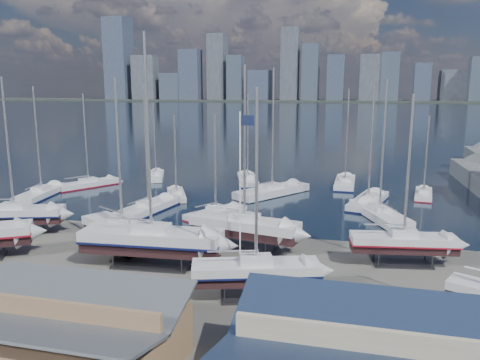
# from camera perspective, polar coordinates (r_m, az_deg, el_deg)

# --- Properties ---
(ground) EXTENTS (1400.00, 1400.00, 0.00)m
(ground) POSITION_cam_1_polar(r_m,az_deg,el_deg) (40.92, -7.96, -10.18)
(ground) COLOR #605E59
(ground) RESTS_ON ground
(water) EXTENTS (1400.00, 600.00, 0.40)m
(water) POSITION_cam_1_polar(r_m,az_deg,el_deg) (345.91, 11.85, 8.24)
(water) COLOR #1A293C
(water) RESTS_ON ground
(far_shore) EXTENTS (1400.00, 80.00, 2.20)m
(far_shore) POSITION_cam_1_polar(r_m,az_deg,el_deg) (605.61, 12.96, 9.37)
(far_shore) COLOR #2D332D
(far_shore) RESTS_ON ground
(skyline) EXTENTS (639.14, 43.80, 107.69)m
(skyline) POSITION_cam_1_polar(r_m,az_deg,el_deg) (599.96, 12.33, 13.02)
(skyline) COLOR #475166
(skyline) RESTS_ON far_shore
(shed_grey) EXTENTS (12.60, 8.40, 4.17)m
(shed_grey) POSITION_cam_1_polar(r_m,az_deg,el_deg) (27.26, -21.38, -17.21)
(shed_grey) COLOR #8C6B4C
(shed_grey) RESTS_ON ground
(sailboat_cradle_0) EXTENTS (10.22, 5.63, 15.92)m
(sailboat_cradle_0) POSITION_cam_1_polar(r_m,az_deg,el_deg) (53.67, -25.81, -3.77)
(sailboat_cradle_0) COLOR #2D2D33
(sailboat_cradle_0) RESTS_ON ground
(sailboat_cradle_2) EXTENTS (9.77, 6.87, 15.73)m
(sailboat_cradle_2) POSITION_cam_1_polar(r_m,az_deg,el_deg) (44.47, -14.13, -5.88)
(sailboat_cradle_2) COLOR #2D2D33
(sailboat_cradle_2) RESTS_ON ground
(sailboat_cradle_3) EXTENTS (12.21, 4.25, 19.12)m
(sailboat_cradle_3) POSITION_cam_1_polar(r_m,az_deg,el_deg) (40.34, -10.70, -7.22)
(sailboat_cradle_3) COLOR #2D2D33
(sailboat_cradle_3) RESTS_ON ground
(sailboat_cradle_4) EXTENTS (10.74, 4.91, 16.85)m
(sailboat_cradle_4) POSITION_cam_1_polar(r_m,az_deg,el_deg) (43.92, 0.55, -5.67)
(sailboat_cradle_4) COLOR #2D2D33
(sailboat_cradle_4) RESTS_ON ground
(sailboat_cradle_5) EXTENTS (9.50, 5.20, 14.88)m
(sailboat_cradle_5) POSITION_cam_1_polar(r_m,az_deg,el_deg) (33.82, 1.96, -11.05)
(sailboat_cradle_5) COLOR #2D2D33
(sailboat_cradle_5) RESTS_ON ground
(sailboat_cradle_6) EXTENTS (9.08, 3.82, 14.36)m
(sailboat_cradle_6) POSITION_cam_1_polar(r_m,az_deg,el_deg) (42.24, 19.29, -7.17)
(sailboat_cradle_6) COLOR #2D2D33
(sailboat_cradle_6) RESTS_ON ground
(sailboat_moored_0) EXTENTS (4.56, 10.95, 15.88)m
(sailboat_moored_0) POSITION_cam_1_polar(r_m,az_deg,el_deg) (70.91, -23.01, -1.64)
(sailboat_moored_0) COLOR black
(sailboat_moored_0) RESTS_ON water
(sailboat_moored_1) EXTENTS (7.38, 9.95, 14.80)m
(sailboat_moored_1) POSITION_cam_1_polar(r_m,az_deg,el_deg) (75.32, -17.98, -0.60)
(sailboat_moored_1) COLOR black
(sailboat_moored_1) RESTS_ON water
(sailboat_moored_2) EXTENTS (5.46, 9.03, 13.20)m
(sailboat_moored_2) POSITION_cam_1_polar(r_m,az_deg,el_deg) (79.73, -10.22, 0.39)
(sailboat_moored_2) COLOR black
(sailboat_moored_2) RESTS_ON water
(sailboat_moored_3) EXTENTS (4.76, 11.11, 16.09)m
(sailboat_moored_3) POSITION_cam_1_polar(r_m,az_deg,el_deg) (58.22, -11.09, -3.56)
(sailboat_moored_3) COLOR black
(sailboat_moored_3) RESTS_ON water
(sailboat_moored_4) EXTENTS (5.39, 8.09, 11.93)m
(sailboat_moored_4) POSITION_cam_1_polar(r_m,az_deg,el_deg) (65.24, -7.77, -1.87)
(sailboat_moored_4) COLOR black
(sailboat_moored_4) RESTS_ON water
(sailboat_moored_5) EXTENTS (5.67, 10.22, 14.72)m
(sailboat_moored_5) POSITION_cam_1_polar(r_m,az_deg,el_deg) (75.16, 0.95, -0.09)
(sailboat_moored_5) COLOR black
(sailboat_moored_5) RESTS_ON water
(sailboat_moored_6) EXTENTS (6.27, 8.34, 12.44)m
(sailboat_moored_6) POSITION_cam_1_polar(r_m,az_deg,el_deg) (55.32, -2.97, -4.13)
(sailboat_moored_6) COLOR black
(sailboat_moored_6) RESTS_ON water
(sailboat_moored_7) EXTENTS (9.60, 12.06, 18.43)m
(sailboat_moored_7) POSITION_cam_1_polar(r_m,az_deg,el_deg) (66.19, 3.94, -1.61)
(sailboat_moored_7) COLOR black
(sailboat_moored_7) RESTS_ON water
(sailboat_moored_8) EXTENTS (3.03, 10.42, 15.52)m
(sailboat_moored_8) POSITION_cam_1_polar(r_m,az_deg,el_deg) (74.40, 12.67, -0.47)
(sailboat_moored_8) COLOR black
(sailboat_moored_8) RESTS_ON water
(sailboat_moored_9) EXTENTS (7.08, 11.35, 16.62)m
(sailboat_moored_9) POSITION_cam_1_polar(r_m,az_deg,el_deg) (56.88, 16.61, -4.15)
(sailboat_moored_9) COLOR black
(sailboat_moored_9) RESTS_ON water
(sailboat_moored_10) EXTENTS (5.69, 11.13, 16.02)m
(sailboat_moored_10) POSITION_cam_1_polar(r_m,az_deg,el_deg) (62.78, 15.35, -2.69)
(sailboat_moored_10) COLOR black
(sailboat_moored_10) RESTS_ON water
(sailboat_moored_11) EXTENTS (3.23, 8.09, 11.77)m
(sailboat_moored_11) POSITION_cam_1_polar(r_m,az_deg,el_deg) (69.87, 21.46, -1.70)
(sailboat_moored_11) COLOR black
(sailboat_moored_11) RESTS_ON water
(car_a) EXTENTS (2.77, 4.06, 1.28)m
(car_a) POSITION_cam_1_polar(r_m,az_deg,el_deg) (34.41, -25.21, -14.23)
(car_a) COLOR gray
(car_a) RESTS_ON ground
(car_b) EXTENTS (4.29, 2.42, 1.34)m
(car_b) POSITION_cam_1_polar(r_m,az_deg,el_deg) (35.87, -23.53, -13.00)
(car_b) COLOR gray
(car_b) RESTS_ON ground
(car_c) EXTENTS (3.22, 5.33, 1.38)m
(car_c) POSITION_cam_1_polar(r_m,az_deg,el_deg) (32.90, -15.43, -14.63)
(car_c) COLOR gray
(car_c) RESTS_ON ground
(car_d) EXTENTS (2.22, 5.26, 1.51)m
(car_d) POSITION_cam_1_polar(r_m,az_deg,el_deg) (28.70, 10.34, -18.25)
(car_d) COLOR gray
(car_d) RESTS_ON ground
(flagpole) EXTENTS (1.15, 0.12, 13.09)m
(flagpole) POSITION_cam_1_polar(r_m,az_deg,el_deg) (35.84, 0.16, -0.42)
(flagpole) COLOR white
(flagpole) RESTS_ON ground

